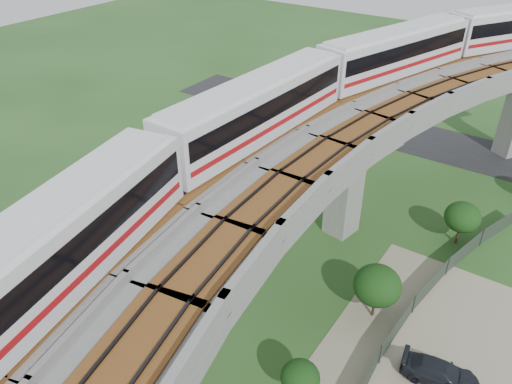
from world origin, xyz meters
TOP-DOWN VIEW (x-y plane):
  - ground at (0.00, 0.00)m, footprint 160.00×160.00m
  - asphalt_road at (0.00, 30.00)m, footprint 60.00×8.00m
  - viaduct at (3.84, 0.00)m, footprint 19.58×73.98m
  - metro_train at (1.12, 9.59)m, footprint 15.94×60.50m
  - fence at (9.75, 0.00)m, footprint 3.87×38.73m
  - tree_1 at (9.00, 13.93)m, footprint 2.67×2.67m
  - tree_2 at (6.67, 3.30)m, footprint 2.99×2.99m
  - tree_3 at (6.00, -5.00)m, footprint 2.03×2.03m
  - car_dark at (11.70, 0.76)m, footprint 4.49×2.39m

SIDE VIEW (x-z plane):
  - ground at x=0.00m, z-range 0.00..0.00m
  - asphalt_road at x=0.00m, z-range 0.00..0.03m
  - car_dark at x=11.70m, z-range 0.04..1.28m
  - fence at x=9.75m, z-range 0.00..1.50m
  - tree_3 at x=6.00m, z-range 0.72..3.92m
  - tree_1 at x=9.00m, z-range 0.64..4.20m
  - tree_2 at x=6.67m, z-range 0.65..4.48m
  - viaduct at x=3.84m, z-range 3.35..14.75m
  - metro_train at x=1.12m, z-range 10.49..14.13m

